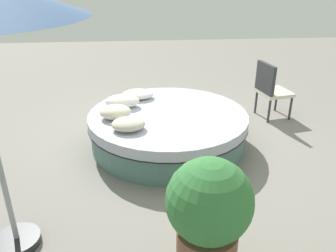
{
  "coord_description": "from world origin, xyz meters",
  "views": [
    {
      "loc": [
        -0.41,
        -4.59,
        2.46
      ],
      "look_at": [
        0.0,
        0.0,
        0.31
      ],
      "focal_mm": 36.82,
      "sensor_mm": 36.0,
      "label": 1
    }
  ],
  "objects": [
    {
      "name": "patio_chair",
      "position": [
        1.85,
        0.89,
        0.56
      ],
      "size": [
        0.59,
        0.61,
        0.98
      ],
      "rotation": [
        0.0,
        0.0,
        -1.37
      ],
      "color": "#333338",
      "rests_on": "ground_plane"
    },
    {
      "name": "planter",
      "position": [
        0.13,
        -2.33,
        0.59
      ],
      "size": [
        0.74,
        0.74,
        1.07
      ],
      "color": "brown",
      "rests_on": "ground_plane"
    },
    {
      "name": "throw_pillow_1",
      "position": [
        -0.66,
        0.3,
        0.61
      ],
      "size": [
        0.51,
        0.33,
        0.19
      ],
      "primitive_type": "ellipsoid",
      "color": "white",
      "rests_on": "round_bed"
    },
    {
      "name": "throw_pillow_3",
      "position": [
        -0.56,
        -0.5,
        0.59
      ],
      "size": [
        0.44,
        0.38,
        0.16
      ],
      "primitive_type": "ellipsoid",
      "color": "beige",
      "rests_on": "round_bed"
    },
    {
      "name": "throw_pillow_2",
      "position": [
        -0.75,
        -0.12,
        0.61
      ],
      "size": [
        0.44,
        0.37,
        0.19
      ],
      "primitive_type": "ellipsoid",
      "color": "beige",
      "rests_on": "round_bed"
    },
    {
      "name": "throw_pillow_0",
      "position": [
        -0.43,
        0.66,
        0.59
      ],
      "size": [
        0.5,
        0.37,
        0.14
      ],
      "primitive_type": "ellipsoid",
      "color": "white",
      "rests_on": "round_bed"
    },
    {
      "name": "round_bed",
      "position": [
        0.0,
        0.0,
        0.26
      ],
      "size": [
        2.32,
        2.32,
        0.52
      ],
      "color": "#4C726B",
      "rests_on": "ground_plane"
    },
    {
      "name": "ground_plane",
      "position": [
        0.0,
        0.0,
        0.0
      ],
      "size": [
        16.0,
        16.0,
        0.0
      ],
      "primitive_type": "plane",
      "color": "gray"
    }
  ]
}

